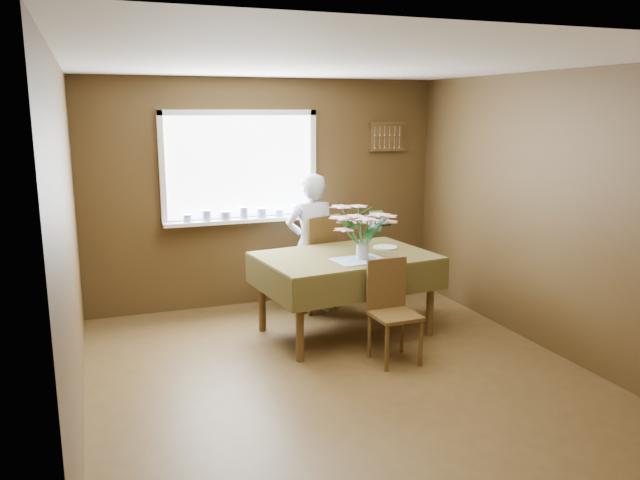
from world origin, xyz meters
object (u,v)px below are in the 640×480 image
object	(u,v)px
dining_table	(346,264)
flower_bouquet	(363,225)
chair_far	(317,259)
seated_woman	(311,244)
chair_near	(391,305)

from	to	relation	value
dining_table	flower_bouquet	size ratio (longest dim) A/B	3.01
chair_far	flower_bouquet	xyz separation A→B (m)	(0.09, -1.00, 0.55)
dining_table	seated_woman	xyz separation A→B (m)	(-0.09, 0.75, 0.06)
flower_bouquet	chair_near	bearing A→B (deg)	-84.26
seated_woman	chair_far	bearing A→B (deg)	-156.61
chair_far	flower_bouquet	distance (m)	1.15
flower_bouquet	seated_woman	bearing A→B (deg)	99.63
chair_far	chair_near	distance (m)	1.52
flower_bouquet	dining_table	bearing A→B (deg)	108.55
chair_far	chair_near	xyz separation A→B (m)	(0.14, -1.51, -0.08)
dining_table	chair_far	distance (m)	0.79
chair_far	chair_near	bearing A→B (deg)	73.48
seated_woman	flower_bouquet	xyz separation A→B (m)	(0.16, -0.97, 0.36)
seated_woman	flower_bouquet	size ratio (longest dim) A/B	2.59
chair_near	flower_bouquet	distance (m)	0.81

